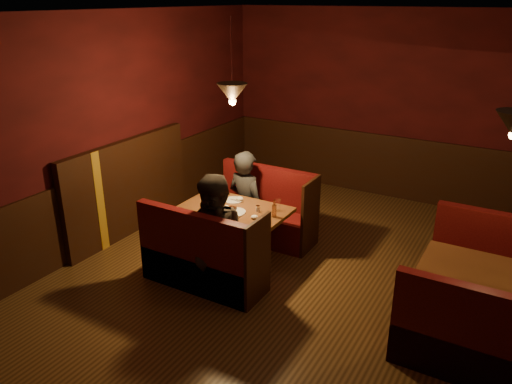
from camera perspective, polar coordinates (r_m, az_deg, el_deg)
The scene contains 9 objects.
room at distance 5.04m, azimuth 4.53°, elevation -1.84°, with size 6.02×7.02×2.92m.
main_table at distance 6.01m, azimuth -2.37°, elevation -3.25°, with size 1.28×0.78×0.89m.
main_bench_far at distance 6.66m, azimuth 1.09°, elevation -2.76°, with size 1.40×0.50×0.96m.
main_bench_near at distance 5.57m, azimuth -6.23°, elevation -8.05°, with size 1.40×0.50×0.96m.
second_table at distance 5.24m, azimuth 24.61°, elevation -9.78°, with size 1.18×0.75×0.66m.
second_bench_far at distance 5.95m, azimuth 25.40°, elevation -8.26°, with size 1.30×0.49×0.93m.
second_bench_near at distance 4.75m, azimuth 23.51°, elevation -15.90°, with size 1.30×0.49×0.93m.
diner_a at distance 6.45m, azimuth -1.16°, elevation 1.02°, with size 0.57×0.38×1.57m, color black.
diner_b at distance 5.31m, azimuth -4.41°, elevation -3.14°, with size 0.81×0.63×1.67m, color black.
Camera 1 is at (1.68, -4.14, 3.04)m, focal length 35.00 mm.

